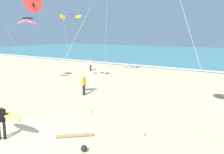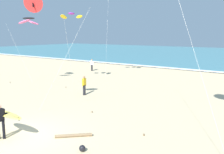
{
  "view_description": "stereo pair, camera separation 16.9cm",
  "coord_description": "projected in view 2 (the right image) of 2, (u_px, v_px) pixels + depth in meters",
  "views": [
    {
      "loc": [
        10.01,
        -6.63,
        4.93
      ],
      "look_at": [
        0.59,
        6.98,
        2.0
      ],
      "focal_mm": 39.15,
      "sensor_mm": 36.0,
      "label": 1
    },
    {
      "loc": [
        10.15,
        -6.54,
        4.93
      ],
      "look_at": [
        0.59,
        6.98,
        2.0
      ],
      "focal_mm": 39.15,
      "sensor_mm": 36.0,
      "label": 2
    }
  ],
  "objects": [
    {
      "name": "kite_arc_violet_close",
      "position": [
        71.0,
        16.0,
        23.63
      ],
      "size": [
        2.38,
        2.9,
        6.97
      ],
      "color": "yellow",
      "rests_on": "ground"
    },
    {
      "name": "surfer_lead",
      "position": [
        3.0,
        117.0,
        11.59
      ],
      "size": [
        2.12,
        0.96,
        1.71
      ],
      "color": "black",
      "rests_on": "ground"
    },
    {
      "name": "driftwood_log",
      "position": [
        74.0,
        135.0,
        11.82
      ],
      "size": [
        1.41,
        1.35,
        0.15
      ],
      "primitive_type": "cylinder",
      "rotation": [
        0.0,
        1.57,
        3.9
      ],
      "color": "#846B4C",
      "rests_on": "ground"
    },
    {
      "name": "kite_arc_charcoal_mid",
      "position": [
        29.0,
        21.0,
        23.59
      ],
      "size": [
        3.25,
        2.79,
        6.52
      ],
      "color": "pink",
      "rests_on": "ground"
    },
    {
      "name": "kite_delta_scarlet_near",
      "position": [
        34.0,
        3.0,
        14.48
      ],
      "size": [
        3.5,
        2.36,
        7.32
      ],
      "color": "red",
      "rests_on": "ground"
    },
    {
      "name": "bystander_white_top",
      "position": [
        92.0,
        65.0,
        32.92
      ],
      "size": [
        0.49,
        0.23,
        1.59
      ],
      "color": "black",
      "rests_on": "ground"
    },
    {
      "name": "beach_ball",
      "position": [
        82.0,
        148.0,
        10.36
      ],
      "size": [
        0.28,
        0.28,
        0.28
      ],
      "primitive_type": "sphere",
      "color": "black",
      "rests_on": "ground"
    },
    {
      "name": "shoreline_foam",
      "position": [
        192.0,
        70.0,
        33.47
      ],
      "size": [
        160.0,
        1.38,
        0.01
      ],
      "primitive_type": "cube",
      "color": "white",
      "rests_on": "ocean_water"
    },
    {
      "name": "bystander_yellow_top",
      "position": [
        84.0,
        85.0,
        19.84
      ],
      "size": [
        0.22,
        0.5,
        1.59
      ],
      "color": "black",
      "rests_on": "ground"
    },
    {
      "name": "ground_plane",
      "position": [
        20.0,
        136.0,
        11.89
      ],
      "size": [
        160.0,
        160.0,
        0.0
      ],
      "primitive_type": "plane",
      "color": "#D1BA8E"
    }
  ]
}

